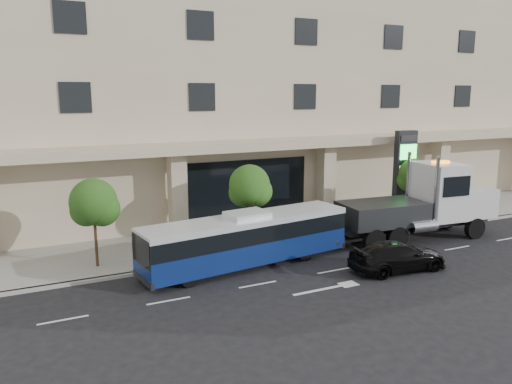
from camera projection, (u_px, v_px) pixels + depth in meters
ground at (317, 261)px, 24.84m from camera, size 120.00×120.00×0.00m
sidewalk at (270, 235)px, 29.24m from camera, size 120.00×6.00×0.15m
curb at (296, 249)px, 26.59m from camera, size 120.00×0.30×0.15m
convention_center at (206, 69)px, 36.51m from camera, size 60.00×17.60×20.00m
tree_left at (94, 205)px, 23.14m from camera, size 2.27×2.20×4.22m
tree_mid at (250, 188)px, 26.53m from camera, size 2.28×2.20×4.38m
tree_right at (415, 177)px, 31.48m from camera, size 2.10×2.00×4.04m
city_bus at (247, 238)px, 23.93m from camera, size 10.83×3.55×2.69m
tow_truck at (424, 204)px, 28.47m from camera, size 10.74×3.48×4.87m
black_sedan at (397, 256)px, 23.45m from camera, size 4.93×2.36×1.39m
signage_pylon at (404, 174)px, 32.18m from camera, size 1.46×0.62×5.74m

